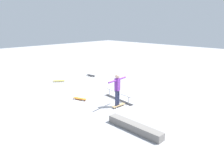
{
  "coord_description": "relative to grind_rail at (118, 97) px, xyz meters",
  "views": [
    {
      "loc": [
        -8.01,
        7.79,
        4.07
      ],
      "look_at": [
        -0.49,
        0.05,
        1.0
      ],
      "focal_mm": 34.56,
      "sensor_mm": 36.0,
      "label": 1
    }
  ],
  "objects": [
    {
      "name": "skate_ledge",
      "position": [
        -2.85,
        2.16,
        -0.03
      ],
      "size": [
        2.49,
        0.42,
        0.3
      ],
      "primitive_type": "cube",
      "rotation": [
        0.0,
        0.0,
        -0.02
      ],
      "color": "gray",
      "rests_on": "ground_plane"
    },
    {
      "name": "skateboard_main",
      "position": [
        -0.7,
        0.74,
        -0.11
      ],
      "size": [
        0.26,
        0.8,
        0.09
      ],
      "rotation": [
        0.0,
        0.0,
        4.7
      ],
      "color": "tan",
      "rests_on": "ground_plane"
    },
    {
      "name": "loose_skateboard_orange",
      "position": [
        1.5,
        1.48,
        -0.11
      ],
      "size": [
        0.82,
        0.44,
        0.09
      ],
      "rotation": [
        0.0,
        0.0,
        0.32
      ],
      "color": "orange",
      "rests_on": "ground_plane"
    },
    {
      "name": "skater_main",
      "position": [
        -0.66,
        0.8,
        0.81
      ],
      "size": [
        0.24,
        1.38,
        1.71
      ],
      "rotation": [
        0.0,
        0.0,
        1.69
      ],
      "color": "#2D3351",
      "rests_on": "ground_plane"
    },
    {
      "name": "loose_skateboard_black",
      "position": [
        5.23,
        -2.48,
        -0.11
      ],
      "size": [
        0.81,
        0.31,
        0.09
      ],
      "rotation": [
        0.0,
        0.0,
        3.23
      ],
      "color": "black",
      "rests_on": "ground_plane"
    },
    {
      "name": "ground_plane",
      "position": [
        0.49,
        0.45,
        -0.18
      ],
      "size": [
        60.0,
        60.0,
        0.0
      ],
      "primitive_type": "plane",
      "color": "#9E9EA3"
    },
    {
      "name": "grind_rail",
      "position": [
        0.0,
        0.0,
        0.0
      ],
      "size": [
        2.21,
        0.55,
        0.42
      ],
      "rotation": [
        0.0,
        0.0,
        -0.14
      ],
      "color": "black",
      "rests_on": "ground_plane"
    },
    {
      "name": "loose_skateboard_yellow",
      "position": [
        5.59,
        0.22,
        -0.11
      ],
      "size": [
        0.65,
        0.75,
        0.09
      ],
      "rotation": [
        0.0,
        0.0,
        4.05
      ],
      "color": "yellow",
      "rests_on": "ground_plane"
    }
  ]
}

